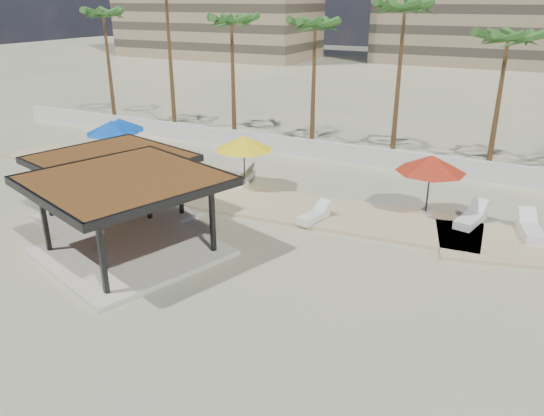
# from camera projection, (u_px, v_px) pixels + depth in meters

# --- Properties ---
(ground) EXTENTS (200.00, 200.00, 0.00)m
(ground) POSITION_uv_depth(u_px,v_px,m) (197.00, 262.00, 21.32)
(ground) COLOR tan
(ground) RESTS_ON ground
(promenade) EXTENTS (44.45, 7.97, 0.24)m
(promenade) POSITION_uv_depth(u_px,v_px,m) (316.00, 207.00, 26.80)
(promenade) COLOR #C6B284
(promenade) RESTS_ON ground
(boundary_wall) EXTENTS (56.00, 0.30, 1.20)m
(boundary_wall) POSITION_uv_depth(u_px,v_px,m) (337.00, 152.00, 34.34)
(boundary_wall) COLOR silver
(boundary_wall) RESTS_ON ground
(pavilion_central) EXTENTS (8.45, 8.45, 3.39)m
(pavilion_central) POSITION_uv_depth(u_px,v_px,m) (127.00, 209.00, 21.27)
(pavilion_central) COLOR beige
(pavilion_central) RESTS_ON ground
(pavilion_west) EXTENTS (7.51, 7.51, 3.10)m
(pavilion_west) POSITION_uv_depth(u_px,v_px,m) (113.00, 181.00, 24.99)
(pavilion_west) COLOR beige
(pavilion_west) RESTS_ON ground
(umbrella_a) EXTENTS (3.91, 3.91, 2.74)m
(umbrella_a) POSITION_uv_depth(u_px,v_px,m) (120.00, 125.00, 33.04)
(umbrella_a) COLOR beige
(umbrella_a) RESTS_ON promenade
(umbrella_b) EXTENTS (3.33, 3.33, 2.84)m
(umbrella_b) POSITION_uv_depth(u_px,v_px,m) (244.00, 143.00, 28.55)
(umbrella_b) COLOR beige
(umbrella_b) RESTS_ON promenade
(umbrella_c) EXTENTS (4.06, 4.06, 2.94)m
(umbrella_c) POSITION_uv_depth(u_px,v_px,m) (431.00, 164.00, 24.70)
(umbrella_c) COLOR beige
(umbrella_c) RESTS_ON promenade
(umbrella_f) EXTENTS (4.11, 4.11, 2.86)m
(umbrella_f) POSITION_uv_depth(u_px,v_px,m) (112.00, 127.00, 31.92)
(umbrella_f) COLOR beige
(umbrella_f) RESTS_ON promenade
(lounger_a) EXTENTS (1.09, 2.39, 0.87)m
(lounger_a) POSITION_uv_depth(u_px,v_px,m) (243.00, 177.00, 30.17)
(lounger_a) COLOR silver
(lounger_a) RESTS_ON promenade
(lounger_b) EXTENTS (1.06, 2.09, 0.75)m
(lounger_b) POSITION_uv_depth(u_px,v_px,m) (314.00, 216.00, 24.91)
(lounger_b) COLOR silver
(lounger_b) RESTS_ON promenade
(lounger_c) EXTENTS (1.33, 2.50, 0.90)m
(lounger_c) POSITION_uv_depth(u_px,v_px,m) (531.00, 230.00, 23.32)
(lounger_c) COLOR silver
(lounger_c) RESTS_ON promenade
(lounger_d) EXTENTS (1.26, 2.49, 0.90)m
(lounger_d) POSITION_uv_depth(u_px,v_px,m) (471.00, 219.00, 24.51)
(lounger_d) COLOR silver
(lounger_d) RESTS_ON promenade
(palm_a) EXTENTS (3.00, 3.00, 9.59)m
(palm_a) POSITION_uv_depth(u_px,v_px,m) (104.00, 18.00, 42.21)
(palm_a) COLOR brown
(palm_a) RESTS_ON ground
(palm_c) EXTENTS (3.00, 3.00, 9.26)m
(palm_c) POSITION_uv_depth(u_px,v_px,m) (232.00, 25.00, 37.10)
(palm_c) COLOR brown
(palm_c) RESTS_ON ground
(palm_d) EXTENTS (3.00, 3.00, 9.09)m
(palm_d) POSITION_uv_depth(u_px,v_px,m) (315.00, 29.00, 35.29)
(palm_d) COLOR brown
(palm_d) RESTS_ON ground
(palm_e) EXTENTS (3.00, 3.00, 10.24)m
(palm_e) POSITION_uv_depth(u_px,v_px,m) (404.00, 14.00, 31.94)
(palm_e) COLOR brown
(palm_e) RESTS_ON ground
(palm_f) EXTENTS (3.00, 3.00, 8.65)m
(palm_f) POSITION_uv_depth(u_px,v_px,m) (508.00, 43.00, 30.13)
(palm_f) COLOR brown
(palm_f) RESTS_ON ground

